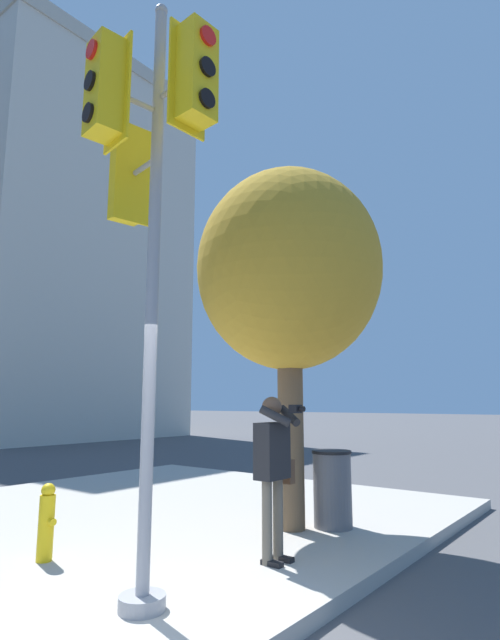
{
  "coord_description": "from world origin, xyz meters",
  "views": [
    {
      "loc": [
        -2.19,
        -2.77,
        1.82
      ],
      "look_at": [
        1.88,
        0.41,
        2.68
      ],
      "focal_mm": 28.0,
      "sensor_mm": 36.0,
      "label": 1
    }
  ],
  "objects_px": {
    "street_tree": "(289,272)",
    "trash_bin": "(332,488)",
    "traffic_signal_pole": "(145,172)",
    "fire_hydrant": "(46,522)",
    "person_photographer": "(274,461)"
  },
  "relations": [
    {
      "from": "traffic_signal_pole",
      "to": "trash_bin",
      "type": "relative_size",
      "value": 5.49
    },
    {
      "from": "fire_hydrant",
      "to": "street_tree",
      "type": "bearing_deg",
      "value": -25.96
    },
    {
      "from": "traffic_signal_pole",
      "to": "street_tree",
      "type": "distance_m",
      "value": 3.1
    },
    {
      "from": "traffic_signal_pole",
      "to": "fire_hydrant",
      "type": "height_order",
      "value": "traffic_signal_pole"
    },
    {
      "from": "street_tree",
      "to": "trash_bin",
      "type": "height_order",
      "value": "street_tree"
    },
    {
      "from": "traffic_signal_pole",
      "to": "street_tree",
      "type": "relative_size",
      "value": 1.11
    },
    {
      "from": "traffic_signal_pole",
      "to": "trash_bin",
      "type": "bearing_deg",
      "value": 1.17
    },
    {
      "from": "street_tree",
      "to": "trash_bin",
      "type": "bearing_deg",
      "value": -42.57
    },
    {
      "from": "person_photographer",
      "to": "fire_hydrant",
      "type": "xyz_separation_m",
      "value": [
        -1.48,
        1.95,
        -0.64
      ]
    },
    {
      "from": "fire_hydrant",
      "to": "traffic_signal_pole",
      "type": "bearing_deg",
      "value": -99.76
    },
    {
      "from": "person_photographer",
      "to": "street_tree",
      "type": "height_order",
      "value": "street_tree"
    },
    {
      "from": "traffic_signal_pole",
      "to": "fire_hydrant",
      "type": "relative_size",
      "value": 6.95
    },
    {
      "from": "traffic_signal_pole",
      "to": "fire_hydrant",
      "type": "xyz_separation_m",
      "value": [
        0.31,
        1.8,
        -3.35
      ]
    },
    {
      "from": "trash_bin",
      "to": "traffic_signal_pole",
      "type": "bearing_deg",
      "value": -178.83
    },
    {
      "from": "street_tree",
      "to": "fire_hydrant",
      "type": "distance_m",
      "value": 4.37
    }
  ]
}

